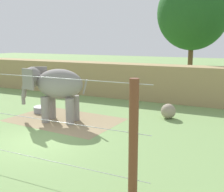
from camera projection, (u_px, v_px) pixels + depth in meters
The scene contains 7 objects.
ground_plane at pixel (40, 141), 12.28m from camera, with size 120.00×120.00×0.00m, color #759956.
dirt_patch at pixel (65, 120), 15.42m from camera, with size 5.88×3.82×0.01m, color #937F5B.
embankment_wall at pixel (129, 81), 21.14m from camera, with size 36.00×1.80×2.53m, color tan.
elephant at pixel (54, 86), 14.88m from camera, with size 3.83×1.90×2.86m.
enrichment_ball at pixel (168, 111), 15.64m from camera, with size 0.82×0.82×0.82m, color gray.
water_tub at pixel (43, 109), 17.03m from camera, with size 1.10×1.10×0.35m.
tree_left_of_centre at pixel (193, 13), 25.03m from camera, with size 6.26×6.26×9.88m.
Camera 1 is at (7.84, -9.17, 4.33)m, focal length 45.43 mm.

